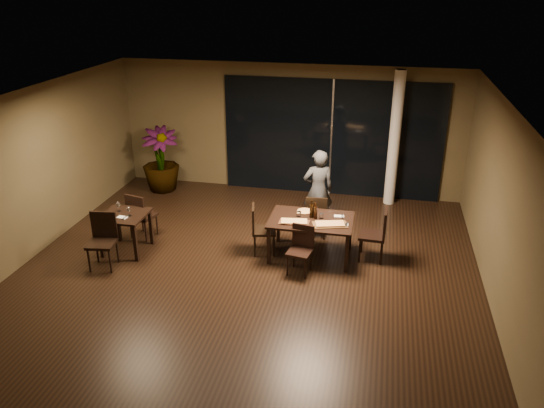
# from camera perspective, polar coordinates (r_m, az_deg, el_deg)

# --- Properties ---
(ground) EXTENTS (8.00, 8.00, 0.00)m
(ground) POSITION_cam_1_polar(r_m,az_deg,el_deg) (9.39, -2.68, -7.27)
(ground) COLOR black
(ground) RESTS_ON ground
(wall_back) EXTENTS (8.00, 0.10, 3.00)m
(wall_back) POSITION_cam_1_polar(r_m,az_deg,el_deg) (12.48, 1.88, 8.12)
(wall_back) COLOR #4E4329
(wall_back) RESTS_ON ground
(wall_front) EXTENTS (8.00, 0.10, 3.00)m
(wall_front) POSITION_cam_1_polar(r_m,az_deg,el_deg) (5.41, -14.12, -14.84)
(wall_front) COLOR #4E4329
(wall_front) RESTS_ON ground
(wall_left) EXTENTS (0.10, 8.00, 3.00)m
(wall_left) POSITION_cam_1_polar(r_m,az_deg,el_deg) (10.47, -24.88, 2.86)
(wall_left) COLOR #4E4329
(wall_left) RESTS_ON ground
(wall_right) EXTENTS (0.10, 8.00, 3.00)m
(wall_right) POSITION_cam_1_polar(r_m,az_deg,el_deg) (8.69, 23.94, -0.97)
(wall_right) COLOR #4E4329
(wall_right) RESTS_ON ground
(ceiling) EXTENTS (8.00, 8.00, 0.04)m
(ceiling) POSITION_cam_1_polar(r_m,az_deg,el_deg) (8.27, -3.08, 11.03)
(ceiling) COLOR silver
(ceiling) RESTS_ON wall_back
(window_panel) EXTENTS (5.00, 0.06, 2.70)m
(window_panel) POSITION_cam_1_polar(r_m,az_deg,el_deg) (12.30, 6.41, 7.03)
(window_panel) COLOR black
(window_panel) RESTS_ON ground
(column) EXTENTS (0.24, 0.24, 3.00)m
(column) POSITION_cam_1_polar(r_m,az_deg,el_deg) (11.92, 13.03, 6.79)
(column) COLOR silver
(column) RESTS_ON ground
(main_table) EXTENTS (1.50, 1.00, 0.75)m
(main_table) POSITION_cam_1_polar(r_m,az_deg,el_deg) (9.60, 4.23, -2.03)
(main_table) COLOR black
(main_table) RESTS_ON ground
(side_table) EXTENTS (0.80, 0.80, 0.75)m
(side_table) POSITION_cam_1_polar(r_m,az_deg,el_deg) (10.16, -15.54, -1.71)
(side_table) COLOR black
(side_table) RESTS_ON ground
(chair_main_far) EXTENTS (0.44, 0.44, 0.89)m
(chair_main_far) POSITION_cam_1_polar(r_m,az_deg,el_deg) (10.38, 4.79, -1.10)
(chair_main_far) COLOR black
(chair_main_far) RESTS_ON ground
(chair_main_near) EXTENTS (0.46, 0.46, 0.85)m
(chair_main_near) POSITION_cam_1_polar(r_m,az_deg,el_deg) (9.20, 3.15, -4.60)
(chair_main_near) COLOR black
(chair_main_near) RESTS_ON ground
(chair_main_left) EXTENTS (0.52, 0.52, 0.93)m
(chair_main_left) POSITION_cam_1_polar(r_m,az_deg,el_deg) (9.78, -1.35, -2.47)
(chair_main_left) COLOR black
(chair_main_left) RESTS_ON ground
(chair_main_right) EXTENTS (0.48, 0.48, 1.00)m
(chair_main_right) POSITION_cam_1_polar(r_m,az_deg,el_deg) (9.70, 11.29, -2.94)
(chair_main_right) COLOR black
(chair_main_right) RESTS_ON ground
(chair_side_far) EXTENTS (0.53, 0.53, 0.95)m
(chair_side_far) POSITION_cam_1_polar(r_m,az_deg,el_deg) (10.61, -14.03, -1.02)
(chair_side_far) COLOR black
(chair_side_far) RESTS_ON ground
(chair_side_near) EXTENTS (0.52, 0.52, 0.99)m
(chair_side_near) POSITION_cam_1_polar(r_m,az_deg,el_deg) (9.80, -17.73, -3.41)
(chair_side_near) COLOR black
(chair_side_near) RESTS_ON ground
(diner) EXTENTS (0.66, 0.54, 1.67)m
(diner) POSITION_cam_1_polar(r_m,az_deg,el_deg) (10.64, 4.98, 1.50)
(diner) COLOR #303235
(diner) RESTS_ON ground
(potted_plant) EXTENTS (1.13, 1.13, 1.53)m
(potted_plant) POSITION_cam_1_polar(r_m,az_deg,el_deg) (12.88, -11.90, 4.68)
(potted_plant) COLOR #27531B
(potted_plant) RESTS_ON ground
(pizza_board_left) EXTENTS (0.54, 0.27, 0.01)m
(pizza_board_left) POSITION_cam_1_polar(r_m,az_deg,el_deg) (9.41, 2.39, -1.98)
(pizza_board_left) COLOR #422315
(pizza_board_left) RESTS_ON main_table
(pizza_board_right) EXTENTS (0.66, 0.45, 0.01)m
(pizza_board_right) POSITION_cam_1_polar(r_m,az_deg,el_deg) (9.37, 6.25, -2.23)
(pizza_board_right) COLOR #4B3118
(pizza_board_right) RESTS_ON main_table
(oblong_pizza_left) EXTENTS (0.47, 0.26, 0.02)m
(oblong_pizza_left) POSITION_cam_1_polar(r_m,az_deg,el_deg) (9.40, 2.40, -1.89)
(oblong_pizza_left) COLOR maroon
(oblong_pizza_left) RESTS_ON pizza_board_left
(oblong_pizza_right) EXTENTS (0.52, 0.34, 0.02)m
(oblong_pizza_right) POSITION_cam_1_polar(r_m,az_deg,el_deg) (9.36, 6.25, -2.14)
(oblong_pizza_right) COLOR maroon
(oblong_pizza_right) RESTS_ON pizza_board_right
(round_pizza) EXTENTS (0.27, 0.27, 0.01)m
(round_pizza) POSITION_cam_1_polar(r_m,az_deg,el_deg) (9.85, 3.52, -0.80)
(round_pizza) COLOR #A92012
(round_pizza) RESTS_ON main_table
(bottle_a) EXTENTS (0.07, 0.07, 0.33)m
(bottle_a) POSITION_cam_1_polar(r_m,az_deg,el_deg) (9.58, 4.28, -0.53)
(bottle_a) COLOR black
(bottle_a) RESTS_ON main_table
(bottle_b) EXTENTS (0.07, 0.07, 0.30)m
(bottle_b) POSITION_cam_1_polar(r_m,az_deg,el_deg) (9.54, 4.71, -0.73)
(bottle_b) COLOR black
(bottle_b) RESTS_ON main_table
(bottle_c) EXTENTS (0.06, 0.06, 0.29)m
(bottle_c) POSITION_cam_1_polar(r_m,az_deg,el_deg) (9.59, 4.57, -0.64)
(bottle_c) COLOR black
(bottle_c) RESTS_ON main_table
(tumbler_left) EXTENTS (0.08, 0.08, 0.10)m
(tumbler_left) POSITION_cam_1_polar(r_m,az_deg,el_deg) (9.64, 2.91, -1.07)
(tumbler_left) COLOR white
(tumbler_left) RESTS_ON main_table
(tumbler_right) EXTENTS (0.08, 0.08, 0.09)m
(tumbler_right) POSITION_cam_1_polar(r_m,az_deg,el_deg) (9.60, 5.33, -1.28)
(tumbler_right) COLOR white
(tumbler_right) RESTS_ON main_table
(napkin_near) EXTENTS (0.18, 0.11, 0.01)m
(napkin_near) POSITION_cam_1_polar(r_m,az_deg,el_deg) (9.40, 7.65, -2.22)
(napkin_near) COLOR white
(napkin_near) RESTS_ON main_table
(napkin_far) EXTENTS (0.19, 0.12, 0.01)m
(napkin_far) POSITION_cam_1_polar(r_m,az_deg,el_deg) (9.71, 7.23, -1.32)
(napkin_far) COLOR silver
(napkin_far) RESTS_ON main_table
(wine_glass_a) EXTENTS (0.08, 0.08, 0.17)m
(wine_glass_a) POSITION_cam_1_polar(r_m,az_deg,el_deg) (10.23, -16.17, -0.30)
(wine_glass_a) COLOR white
(wine_glass_a) RESTS_ON side_table
(wine_glass_b) EXTENTS (0.08, 0.08, 0.17)m
(wine_glass_b) POSITION_cam_1_polar(r_m,az_deg,el_deg) (9.98, -15.15, -0.78)
(wine_glass_b) COLOR white
(wine_glass_b) RESTS_ON side_table
(side_napkin) EXTENTS (0.19, 0.13, 0.01)m
(side_napkin) POSITION_cam_1_polar(r_m,az_deg,el_deg) (9.97, -15.82, -1.40)
(side_napkin) COLOR white
(side_napkin) RESTS_ON side_table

